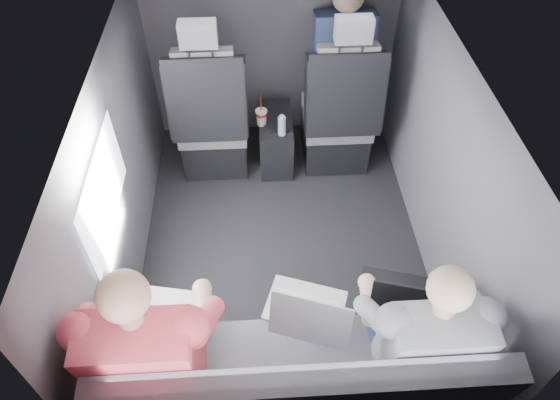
{
  "coord_description": "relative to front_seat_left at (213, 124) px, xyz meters",
  "views": [
    {
      "loc": [
        -0.14,
        -2.01,
        2.61
      ],
      "look_at": [
        -0.02,
        -0.05,
        0.53
      ],
      "focal_mm": 32.0,
      "sensor_mm": 36.0,
      "label": 1
    }
  ],
  "objects": [
    {
      "name": "floor",
      "position": [
        0.45,
        -0.84,
        -0.4
      ],
      "size": [
        2.6,
        2.6,
        0.0
      ],
      "primitive_type": "plane",
      "color": "black",
      "rests_on": "ground"
    },
    {
      "name": "ceiling",
      "position": [
        0.45,
        -0.84,
        0.95
      ],
      "size": [
        2.6,
        2.6,
        0.0
      ],
      "primitive_type": "plane",
      "rotation": [
        3.14,
        0.0,
        0.0
      ],
      "color": "#B2B2AD",
      "rests_on": "panel_back"
    },
    {
      "name": "panel_left",
      "position": [
        -0.45,
        -0.84,
        0.27
      ],
      "size": [
        0.02,
        2.6,
        1.35
      ],
      "primitive_type": "cube",
      "color": "#56565B",
      "rests_on": "floor"
    },
    {
      "name": "panel_right",
      "position": [
        1.35,
        -0.84,
        0.27
      ],
      "size": [
        0.02,
        2.6,
        1.35
      ],
      "primitive_type": "cube",
      "color": "#56565B",
      "rests_on": "floor"
    },
    {
      "name": "panel_front",
      "position": [
        0.45,
        0.46,
        0.27
      ],
      "size": [
        1.8,
        0.02,
        1.35
      ],
      "primitive_type": "cube",
      "color": "#56565B",
      "rests_on": "floor"
    },
    {
      "name": "side_window",
      "position": [
        -0.43,
        -1.14,
        0.5
      ],
      "size": [
        0.02,
        0.75,
        0.42
      ],
      "primitive_type": "cube",
      "color": "white",
      "rests_on": "panel_left"
    },
    {
      "name": "seatbelt",
      "position": [
        0.9,
        -0.17,
        0.4
      ],
      "size": [
        0.35,
        0.11,
        0.59
      ],
      "primitive_type": "cube",
      "rotation": [
        -0.14,
        0.49,
        0.0
      ],
      "color": "black",
      "rests_on": "front_seat_right"
    },
    {
      "name": "front_seat_left",
      "position": [
        0.0,
        0.0,
        0.0
      ],
      "size": [
        0.52,
        0.58,
        1.26
      ],
      "color": "black",
      "rests_on": "floor"
    },
    {
      "name": "front_seat_right",
      "position": [
        0.9,
        0.0,
        0.0
      ],
      "size": [
        0.52,
        0.58,
        1.26
      ],
      "color": "black",
      "rests_on": "floor"
    },
    {
      "name": "center_console",
      "position": [
        0.45,
        0.04,
        -0.2
      ],
      "size": [
        0.24,
        0.48,
        0.41
      ],
      "color": "black",
      "rests_on": "floor"
    },
    {
      "name": "rear_bench",
      "position": [
        0.45,
        -1.9,
        -0.09
      ],
      "size": [
        1.6,
        0.57,
        0.92
      ],
      "color": "slate",
      "rests_on": "floor"
    },
    {
      "name": "soda_cup",
      "position": [
        0.35,
        -0.02,
        0.06
      ],
      "size": [
        0.09,
        0.09,
        0.26
      ],
      "color": "white",
      "rests_on": "center_console"
    },
    {
      "name": "water_bottle",
      "position": [
        0.49,
        -0.14,
        0.07
      ],
      "size": [
        0.06,
        0.06,
        0.16
      ],
      "color": "#ADD1EA",
      "rests_on": "center_console"
    },
    {
      "name": "laptop_white",
      "position": [
        -0.12,
        -1.67,
        0.23
      ],
      "size": [
        0.34,
        0.34,
        0.23
      ],
      "color": "silver",
      "rests_on": "passenger_rear_left"
    },
    {
      "name": "laptop_silver",
      "position": [
        0.5,
        -1.68,
        0.23
      ],
      "size": [
        0.42,
        0.42,
        0.25
      ],
      "color": "#AFAFB3",
      "rests_on": "rear_bench"
    },
    {
      "name": "laptop_black",
      "position": [
        0.95,
        -1.66,
        0.24
      ],
      "size": [
        0.42,
        0.42,
        0.26
      ],
      "color": "black",
      "rests_on": "passenger_rear_right"
    },
    {
      "name": "passenger_rear_left",
      "position": [
        -0.16,
        -1.81,
        0.24
      ],
      "size": [
        0.53,
        0.64,
        1.26
      ],
      "color": "#2F2E33",
      "rests_on": "rear_bench"
    },
    {
      "name": "passenger_rear_right",
      "position": [
        0.98,
        -1.81,
        0.22
      ],
      "size": [
        0.49,
        0.61,
        1.2
      ],
      "color": "navy",
      "rests_on": "rear_bench"
    },
    {
      "name": "passenger_front_right",
      "position": [
        0.94,
        0.26,
        0.36
      ],
      "size": [
        0.42,
        0.42,
        0.86
      ],
      "color": "navy",
      "rests_on": "front_seat_right"
    }
  ]
}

